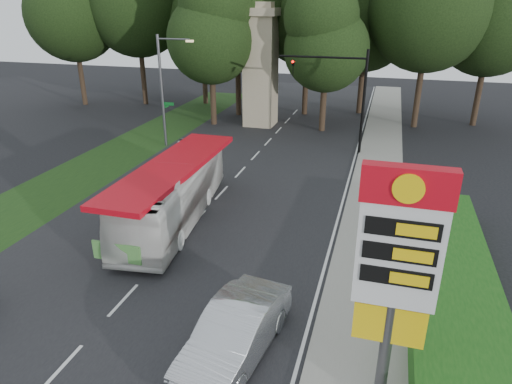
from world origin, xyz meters
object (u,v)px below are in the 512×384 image
(streetlight_signs, at_px, (164,86))
(sedan_silver, at_px, (235,333))
(gas_station_pylon, at_px, (398,261))
(transit_bus, at_px, (174,193))
(traffic_signal_mast, at_px, (345,87))
(monument, at_px, (261,65))

(streetlight_signs, xyz_separation_m, sedan_silver, (11.84, -19.52, -3.58))
(gas_station_pylon, relative_size, transit_bus, 0.65)
(traffic_signal_mast, xyz_separation_m, streetlight_signs, (-12.67, -1.99, -0.23))
(streetlight_signs, relative_size, monument, 0.80)
(gas_station_pylon, height_order, traffic_signal_mast, traffic_signal_mast)
(streetlight_signs, bearing_deg, gas_station_pylon, -51.04)
(traffic_signal_mast, relative_size, streetlight_signs, 0.90)
(gas_station_pylon, relative_size, traffic_signal_mast, 0.95)
(transit_bus, bearing_deg, traffic_signal_mast, 56.45)
(streetlight_signs, bearing_deg, monument, 58.03)
(monument, distance_m, sedan_silver, 28.67)
(streetlight_signs, relative_size, sedan_silver, 1.53)
(monument, xyz_separation_m, sedan_silver, (6.85, -27.51, -4.25))
(streetlight_signs, bearing_deg, transit_bus, -62.36)
(traffic_signal_mast, relative_size, sedan_silver, 1.38)
(monument, bearing_deg, traffic_signal_mast, -38.00)
(monument, height_order, sedan_silver, monument)
(gas_station_pylon, xyz_separation_m, streetlight_signs, (-16.19, 20.01, -0.01))
(traffic_signal_mast, bearing_deg, sedan_silver, -92.21)
(gas_station_pylon, distance_m, streetlight_signs, 25.74)
(sedan_silver, bearing_deg, traffic_signal_mast, 95.77)
(traffic_signal_mast, xyz_separation_m, transit_bus, (-6.71, -13.38, -3.20))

